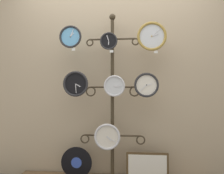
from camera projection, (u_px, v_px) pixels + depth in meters
shop_wall at (114, 63)px, 2.69m from camera, size 4.40×0.04×2.80m
display_stand at (112, 124)px, 2.52m from camera, size 0.75×0.38×1.95m
clock_top_left at (71, 37)px, 2.48m from camera, size 0.26×0.04×0.26m
clock_top_center at (109, 41)px, 2.44m from camera, size 0.20×0.04×0.20m
clock_top_right at (152, 36)px, 2.40m from camera, size 0.32×0.04×0.32m
clock_middle_left at (76, 84)px, 2.45m from camera, size 0.29×0.04×0.29m
clock_middle_center at (114, 86)px, 2.41m from camera, size 0.24×0.04×0.24m
clock_middle_right at (146, 85)px, 2.41m from camera, size 0.27×0.04×0.27m
clock_bottom_center at (107, 137)px, 2.41m from camera, size 0.29×0.04×0.29m
vinyl_record at (76, 163)px, 2.48m from camera, size 0.36×0.01×0.36m
picture_frame at (147, 167)px, 2.42m from camera, size 0.47×0.02×0.31m
price_tag_upper at (73, 49)px, 2.48m from camera, size 0.04×0.00×0.03m
price_tag_mid at (111, 51)px, 2.43m from camera, size 0.04×0.00×0.03m
price_tag_lower at (156, 52)px, 2.39m from camera, size 0.04×0.00×0.03m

